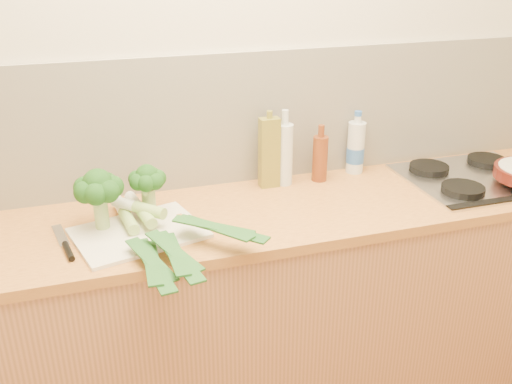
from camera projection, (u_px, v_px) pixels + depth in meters
room_shell at (225, 121)px, 2.29m from camera, size 3.50×3.50×3.50m
counter at (247, 310)px, 2.33m from camera, size 3.20×0.62×0.90m
gas_hob at (476, 177)px, 2.42m from camera, size 0.58×0.50×0.04m
chopping_board at (139, 233)px, 1.98m from camera, size 0.49×0.41×0.01m
broccoli_left at (98, 189)px, 1.94m from camera, size 0.17×0.17×0.22m
broccoli_right at (147, 181)px, 2.04m from camera, size 0.13×0.14×0.20m
leek_front at (134, 229)px, 1.94m from camera, size 0.15×0.70×0.04m
leek_mid at (152, 224)px, 1.93m from camera, size 0.18×0.67×0.04m
leek_back at (169, 215)px, 1.96m from camera, size 0.47×0.49×0.04m
chefs_knife at (66, 247)px, 1.88m from camera, size 0.08×0.29×0.02m
oil_tin at (269, 152)px, 2.31m from camera, size 0.08×0.05×0.32m
glass_bottle at (284, 153)px, 2.34m from camera, size 0.07×0.07×0.32m
amber_bottle at (320, 158)px, 2.39m from camera, size 0.06×0.06×0.24m
water_bottle at (356, 149)px, 2.47m from camera, size 0.08×0.08×0.25m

